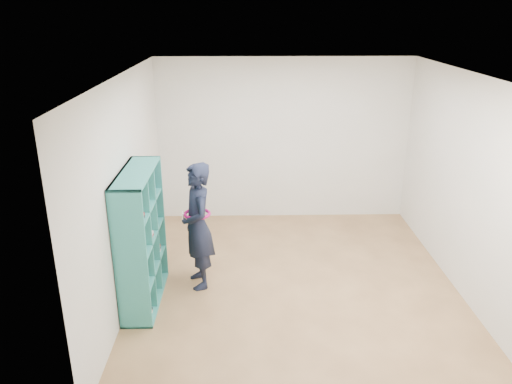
{
  "coord_description": "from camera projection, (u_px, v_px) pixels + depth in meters",
  "views": [
    {
      "loc": [
        -0.61,
        -5.49,
        3.29
      ],
      "look_at": [
        -0.49,
        0.3,
        1.14
      ],
      "focal_mm": 35.0,
      "sensor_mm": 36.0,
      "label": 1
    }
  ],
  "objects": [
    {
      "name": "floor",
      "position": [
        295.0,
        284.0,
        6.3
      ],
      "size": [
        4.5,
        4.5,
        0.0
      ],
      "primitive_type": "plane",
      "color": "brown",
      "rests_on": "ground"
    },
    {
      "name": "ceiling",
      "position": [
        301.0,
        75.0,
        5.4
      ],
      "size": [
        4.5,
        4.5,
        0.0
      ],
      "primitive_type": "plane",
      "color": "white",
      "rests_on": "wall_back"
    },
    {
      "name": "wall_left",
      "position": [
        127.0,
        189.0,
        5.81
      ],
      "size": [
        0.02,
        4.5,
        2.6
      ],
      "primitive_type": "cube",
      "color": "beige",
      "rests_on": "floor"
    },
    {
      "name": "wall_right",
      "position": [
        466.0,
        187.0,
        5.89
      ],
      "size": [
        0.02,
        4.5,
        2.6
      ],
      "primitive_type": "cube",
      "color": "beige",
      "rests_on": "floor"
    },
    {
      "name": "wall_back",
      "position": [
        284.0,
        140.0,
        7.96
      ],
      "size": [
        4.0,
        0.02,
        2.6
      ],
      "primitive_type": "cube",
      "color": "beige",
      "rests_on": "floor"
    },
    {
      "name": "wall_front",
      "position": [
        328.0,
        290.0,
        3.74
      ],
      "size": [
        4.0,
        0.02,
        2.6
      ],
      "primitive_type": "cube",
      "color": "beige",
      "rests_on": "floor"
    },
    {
      "name": "bookshelf",
      "position": [
        139.0,
        240.0,
        5.71
      ],
      "size": [
        0.35,
        1.21,
        1.61
      ],
      "color": "teal",
      "rests_on": "floor"
    },
    {
      "name": "person",
      "position": [
        198.0,
        226.0,
        6.05
      ],
      "size": [
        0.53,
        0.67,
        1.59
      ],
      "rotation": [
        0.0,
        0.0,
        -1.27
      ],
      "color": "black",
      "rests_on": "floor"
    },
    {
      "name": "smartphone",
      "position": [
        183.0,
        217.0,
        6.06
      ],
      "size": [
        0.04,
        0.09,
        0.13
      ],
      "rotation": [
        0.28,
        0.0,
        0.3
      ],
      "color": "silver",
      "rests_on": "person"
    }
  ]
}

